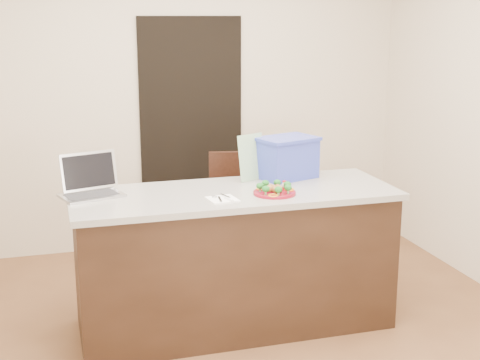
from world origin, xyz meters
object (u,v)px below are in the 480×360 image
object	(u,v)px
yogurt_bottle	(284,187)
laptop	(90,184)
blue_box	(287,157)
napkin	(222,199)
plate	(274,193)
chair	(241,209)
island	(234,259)

from	to	relation	value
yogurt_bottle	laptop	bearing A→B (deg)	166.90
blue_box	napkin	bearing A→B (deg)	-161.85
plate	laptop	size ratio (longest dim) A/B	0.64
blue_box	chair	xyz separation A→B (m)	(-0.17, 0.51, -0.50)
napkin	chair	bearing A→B (deg)	67.04
plate	napkin	xyz separation A→B (m)	(-0.35, -0.03, -0.01)
yogurt_bottle	island	bearing A→B (deg)	161.66
napkin	chair	xyz separation A→B (m)	(0.39, 0.93, -0.36)
napkin	blue_box	xyz separation A→B (m)	(0.57, 0.42, 0.14)
yogurt_bottle	blue_box	size ratio (longest dim) A/B	0.15
laptop	plate	bearing A→B (deg)	-33.07
laptop	island	bearing A→B (deg)	-28.23
island	laptop	distance (m)	1.04
napkin	laptop	bearing A→B (deg)	155.09
blue_box	chair	bearing A→B (deg)	90.13
plate	laptop	world-z (taller)	laptop
blue_box	chair	world-z (taller)	blue_box
chair	plate	bearing A→B (deg)	-81.09
island	laptop	xyz separation A→B (m)	(-0.88, 0.18, 0.53)
napkin	yogurt_bottle	xyz separation A→B (m)	(0.43, 0.08, 0.03)
island	blue_box	size ratio (longest dim) A/B	4.50
laptop	blue_box	bearing A→B (deg)	-13.84
island	chair	world-z (taller)	chair
napkin	island	bearing A→B (deg)	54.47
plate	island	bearing A→B (deg)	147.11
napkin	blue_box	size ratio (longest dim) A/B	0.37
yogurt_bottle	chair	world-z (taller)	chair
napkin	yogurt_bottle	size ratio (longest dim) A/B	2.37
laptop	chair	world-z (taller)	laptop
island	laptop	size ratio (longest dim) A/B	4.95
island	chair	distance (m)	0.81
plate	napkin	distance (m)	0.35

